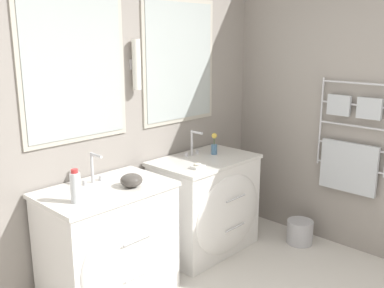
{
  "coord_description": "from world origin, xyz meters",
  "views": [
    {
      "loc": [
        -1.85,
        -0.85,
        1.89
      ],
      "look_at": [
        0.43,
        1.32,
        1.11
      ],
      "focal_mm": 40.0,
      "sensor_mm": 36.0,
      "label": 1
    }
  ],
  "objects_px": {
    "vanity_left": "(111,244)",
    "flower_vase": "(214,145)",
    "toiletry_bottle": "(76,187)",
    "vanity_right": "(208,204)",
    "amenity_bowl": "(131,180)",
    "waste_bin": "(300,231)"
  },
  "relations": [
    {
      "from": "vanity_left",
      "to": "flower_vase",
      "type": "xyz_separation_m",
      "value": [
        1.22,
        0.07,
        0.51
      ]
    },
    {
      "from": "toiletry_bottle",
      "to": "vanity_left",
      "type": "bearing_deg",
      "value": 11.52
    },
    {
      "from": "vanity_right",
      "to": "toiletry_bottle",
      "type": "relative_size",
      "value": 4.17
    },
    {
      "from": "amenity_bowl",
      "to": "flower_vase",
      "type": "height_order",
      "value": "flower_vase"
    },
    {
      "from": "amenity_bowl",
      "to": "waste_bin",
      "type": "relative_size",
      "value": 0.65
    },
    {
      "from": "toiletry_bottle",
      "to": "waste_bin",
      "type": "height_order",
      "value": "toiletry_bottle"
    },
    {
      "from": "flower_vase",
      "to": "waste_bin",
      "type": "relative_size",
      "value": 0.81
    },
    {
      "from": "toiletry_bottle",
      "to": "amenity_bowl",
      "type": "distance_m",
      "value": 0.44
    },
    {
      "from": "amenity_bowl",
      "to": "waste_bin",
      "type": "height_order",
      "value": "amenity_bowl"
    },
    {
      "from": "flower_vase",
      "to": "waste_bin",
      "type": "bearing_deg",
      "value": -49.35
    },
    {
      "from": "vanity_left",
      "to": "amenity_bowl",
      "type": "xyz_separation_m",
      "value": [
        0.14,
        -0.08,
        0.47
      ]
    },
    {
      "from": "amenity_bowl",
      "to": "waste_bin",
      "type": "xyz_separation_m",
      "value": [
        1.61,
        -0.47,
        -0.79
      ]
    },
    {
      "from": "vanity_right",
      "to": "flower_vase",
      "type": "height_order",
      "value": "flower_vase"
    },
    {
      "from": "vanity_left",
      "to": "amenity_bowl",
      "type": "distance_m",
      "value": 0.5
    },
    {
      "from": "toiletry_bottle",
      "to": "waste_bin",
      "type": "relative_size",
      "value": 0.91
    },
    {
      "from": "flower_vase",
      "to": "vanity_right",
      "type": "bearing_deg",
      "value": -156.26
    },
    {
      "from": "toiletry_bottle",
      "to": "flower_vase",
      "type": "xyz_separation_m",
      "value": [
        1.51,
        0.13,
        -0.02
      ]
    },
    {
      "from": "flower_vase",
      "to": "toiletry_bottle",
      "type": "bearing_deg",
      "value": -175.0
    },
    {
      "from": "waste_bin",
      "to": "toiletry_bottle",
      "type": "bearing_deg",
      "value": 166.5
    },
    {
      "from": "vanity_right",
      "to": "waste_bin",
      "type": "height_order",
      "value": "vanity_right"
    },
    {
      "from": "vanity_left",
      "to": "amenity_bowl",
      "type": "bearing_deg",
      "value": -29.24
    },
    {
      "from": "amenity_bowl",
      "to": "flower_vase",
      "type": "distance_m",
      "value": 1.09
    }
  ]
}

